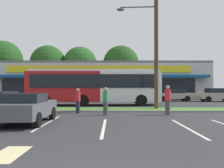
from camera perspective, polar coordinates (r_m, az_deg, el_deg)
name	(u,v)px	position (r m, az deg, el deg)	size (l,w,h in m)	color
grass_median	(104,110)	(17.61, -1.88, -5.93)	(56.00, 2.20, 0.12)	#427A2D
curb_lip	(103,111)	(16.40, -2.04, -6.32)	(56.00, 0.24, 0.12)	gray
parking_stripe_0	(49,123)	(12.01, -14.41, -8.66)	(0.12, 4.80, 0.01)	silver
parking_stripe_1	(105,127)	(10.40, -1.70, -9.94)	(0.12, 4.80, 0.01)	silver
parking_stripe_2	(188,128)	(10.68, 17.09, -9.66)	(0.12, 4.80, 0.01)	silver
lot_arrow	(10,154)	(6.89, -22.57, -14.70)	(0.70, 1.60, 0.01)	beige
storefront_building	(101,81)	(39.62, -2.47, 0.75)	(31.41, 13.43, 5.28)	#BCB7AD
tree_far_left	(4,60)	(51.31, -23.62, 5.18)	(7.14, 7.14, 10.42)	#473323
tree_left	(49,63)	(50.89, -14.39, 4.68)	(7.07, 7.07, 9.93)	#473323
tree_mid_left	(81,63)	(50.21, -7.21, 4.75)	(6.73, 6.73, 9.77)	#473323
tree_mid	(122,64)	(49.87, 2.28, 4.76)	(7.22, 7.22, 10.00)	#473323
utility_pole	(155,33)	(18.50, 9.98, 11.48)	(3.03, 2.40, 10.43)	#4C3826
city_bus	(95,86)	(22.67, -3.92, -0.43)	(12.05, 2.83, 3.25)	#AD191E
car_0	(175,95)	(29.82, 14.29, -2.42)	(4.53, 1.92, 1.45)	#9E998C
car_1	(27,107)	(12.06, -19.06, -5.14)	(2.01, 4.10, 1.39)	#515459
car_2	(217,95)	(30.55, 23.21, -2.29)	(4.13, 1.87, 1.53)	#9E998C
pedestrian_near_bench	(79,101)	(15.86, -7.70, -3.85)	(0.32, 0.32, 1.58)	#1E2338
pedestrian_by_pole	(169,100)	(15.14, 12.97, -3.65)	(0.36, 0.36, 1.76)	#47423D
pedestrian_mid	(106,101)	(14.64, -1.29, -4.00)	(0.33, 0.33, 1.64)	#47423D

